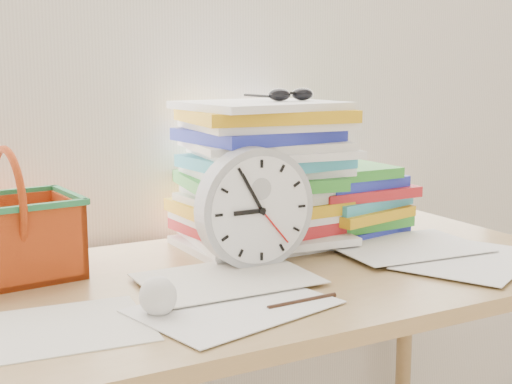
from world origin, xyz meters
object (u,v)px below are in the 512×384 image
basket (9,214)px  desk (256,308)px  clock (255,208)px  paper_stack (265,174)px  book_stack (348,201)px

basket → desk: bearing=-29.8°
basket → clock: bearing=-25.3°
desk → basket: bearing=155.9°
desk → clock: clock is taller
desk → paper_stack: 0.33m
book_stack → desk: bearing=-153.9°
desk → paper_stack: (0.13, 0.19, 0.24)m
book_stack → basket: bearing=178.0°
book_stack → clock: bearing=-157.8°
book_stack → paper_stack: bearing=174.3°
clock → book_stack: clock is taller
desk → basket: size_ratio=5.54×
paper_stack → book_stack: size_ratio=1.29×
clock → book_stack: size_ratio=0.87×
clock → book_stack: 0.36m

